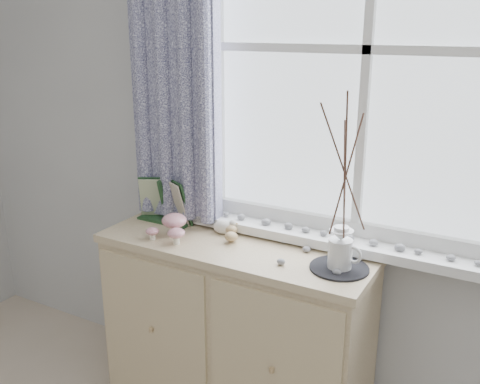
{
  "coord_description": "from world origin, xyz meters",
  "views": [
    {
      "loc": [
        0.89,
        -0.07,
        1.74
      ],
      "look_at": [
        -0.1,
        1.7,
        1.1
      ],
      "focal_mm": 40.0,
      "sensor_mm": 36.0,
      "label": 1
    }
  ],
  "objects_px": {
    "botanical_book": "(161,201)",
    "toadstool_cluster": "(172,225)",
    "sideboard": "(235,331)",
    "twig_pitcher": "(345,168)"
  },
  "relations": [
    {
      "from": "botanical_book",
      "to": "sideboard",
      "type": "bearing_deg",
      "value": -6.52
    },
    {
      "from": "sideboard",
      "to": "botanical_book",
      "type": "distance_m",
      "value": 0.68
    },
    {
      "from": "toadstool_cluster",
      "to": "twig_pitcher",
      "type": "relative_size",
      "value": 0.27
    },
    {
      "from": "sideboard",
      "to": "toadstool_cluster",
      "type": "height_order",
      "value": "toadstool_cluster"
    },
    {
      "from": "sideboard",
      "to": "toadstool_cluster",
      "type": "xyz_separation_m",
      "value": [
        -0.27,
        -0.08,
        0.48
      ]
    },
    {
      "from": "botanical_book",
      "to": "toadstool_cluster",
      "type": "relative_size",
      "value": 1.66
    },
    {
      "from": "toadstool_cluster",
      "to": "botanical_book",
      "type": "bearing_deg",
      "value": 140.37
    },
    {
      "from": "sideboard",
      "to": "toadstool_cluster",
      "type": "relative_size",
      "value": 6.42
    },
    {
      "from": "sideboard",
      "to": "botanical_book",
      "type": "relative_size",
      "value": 3.88
    },
    {
      "from": "toadstool_cluster",
      "to": "twig_pitcher",
      "type": "xyz_separation_m",
      "value": [
        0.74,
        0.06,
        0.34
      ]
    }
  ]
}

